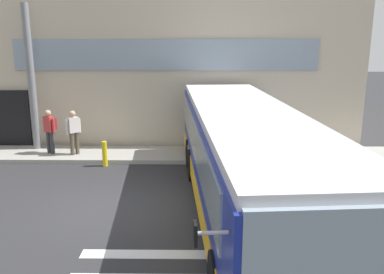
% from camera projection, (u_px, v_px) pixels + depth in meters
% --- Properties ---
extents(ground_plane, '(80.00, 90.00, 0.02)m').
position_uv_depth(ground_plane, '(114.00, 208.00, 10.82)').
color(ground_plane, '#2B2B2D').
rests_on(ground_plane, ground).
extents(terminal_building, '(19.72, 13.80, 8.47)m').
position_uv_depth(terminal_building, '(142.00, 42.00, 21.02)').
color(terminal_building, beige).
rests_on(terminal_building, ground).
extents(boarding_curb, '(21.92, 2.00, 0.15)m').
position_uv_depth(boarding_curb, '(139.00, 154.00, 15.45)').
color(boarding_curb, '#9E9B93').
rests_on(boarding_curb, ground).
extents(entry_support_column, '(0.28, 0.28, 5.56)m').
position_uv_depth(entry_support_column, '(31.00, 78.00, 15.40)').
color(entry_support_column, slate).
rests_on(entry_support_column, boarding_curb).
extents(bus_main_foreground, '(3.49, 11.96, 2.70)m').
position_uv_depth(bus_main_foreground, '(245.00, 162.00, 10.30)').
color(bus_main_foreground, navy).
rests_on(bus_main_foreground, ground).
extents(passenger_near_column, '(0.52, 0.49, 1.68)m').
position_uv_depth(passenger_near_column, '(50.00, 128.00, 15.16)').
color(passenger_near_column, '#2D2D33').
rests_on(passenger_near_column, boarding_curb).
extents(passenger_by_doorway, '(0.46, 0.43, 1.68)m').
position_uv_depth(passenger_by_doorway, '(73.00, 130.00, 14.99)').
color(passenger_by_doorway, '#4C4233').
rests_on(passenger_by_doorway, boarding_curb).
extents(safety_bollard_yellow, '(0.18, 0.18, 0.90)m').
position_uv_depth(safety_bollard_yellow, '(105.00, 154.00, 14.21)').
color(safety_bollard_yellow, yellow).
rests_on(safety_bollard_yellow, ground).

